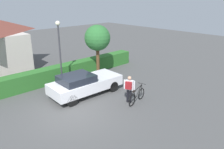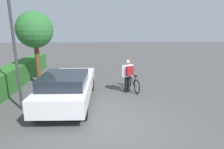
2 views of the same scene
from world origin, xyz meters
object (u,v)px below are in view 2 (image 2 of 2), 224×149
at_px(tree_kerbside, 35,30).
at_px(street_lamp, 13,35).
at_px(parked_car_near, 68,86).
at_px(bicycle, 133,82).
at_px(person_rider, 128,73).

bearing_deg(tree_kerbside, street_lamp, -174.50).
xyz_separation_m(parked_car_near, tree_kerbside, (2.76, 1.99, 2.13)).
relative_size(parked_car_near, bicycle, 2.62).
bearing_deg(bicycle, person_rider, 139.41).
bearing_deg(bicycle, parked_car_near, 117.38).
height_order(parked_car_near, bicycle, parked_car_near).
relative_size(bicycle, street_lamp, 0.40).
bearing_deg(person_rider, street_lamp, 111.31).
xyz_separation_m(street_lamp, tree_kerbside, (3.27, 0.31, 0.06)).
height_order(parked_car_near, tree_kerbside, tree_kerbside).
bearing_deg(bicycle, tree_kerbside, 75.56).
bearing_deg(person_rider, bicycle, -40.59).
relative_size(person_rider, tree_kerbside, 0.41).
height_order(bicycle, street_lamp, street_lamp).
bearing_deg(parked_car_near, street_lamp, 106.98).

